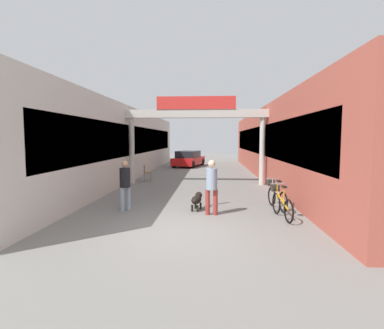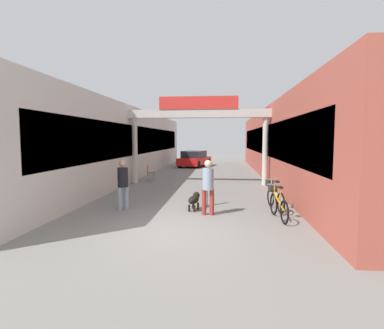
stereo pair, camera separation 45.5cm
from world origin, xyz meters
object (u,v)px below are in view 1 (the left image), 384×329
pedestrian_with_dog (212,184)px  dog_on_leash (197,199)px  parked_car_red (189,159)px  bollard_post_metal (208,190)px  bicycle_silver_second (276,195)px  pedestrian_companion (125,182)px  cafe_chair_wood_nearer (146,171)px  bicycle_orange_nearest (281,203)px

pedestrian_with_dog → dog_on_leash: size_ratio=2.13×
parked_car_red → bollard_post_metal: bearing=-83.1°
bicycle_silver_second → bollard_post_metal: 2.29m
pedestrian_with_dog → parked_car_red: size_ratio=0.39×
pedestrian_companion → dog_on_leash: 2.41m
bicycle_silver_second → cafe_chair_wood_nearer: bicycle_silver_second is taller
cafe_chair_wood_nearer → pedestrian_companion: bearing=-83.4°
bicycle_orange_nearest → parked_car_red: size_ratio=0.39×
pedestrian_with_dog → bicycle_silver_second: pedestrian_with_dog is taller
bollard_post_metal → cafe_chair_wood_nearer: 6.87m
pedestrian_with_dog → bicycle_orange_nearest: (2.06, -0.16, -0.53)m
bollard_post_metal → parked_car_red: bearing=96.9°
bicycle_silver_second → parked_car_red: parked_car_red is taller
pedestrian_companion → bicycle_silver_second: size_ratio=0.98×
bicycle_orange_nearest → pedestrian_with_dog: bearing=175.5°
dog_on_leash → cafe_chair_wood_nearer: bearing=115.4°
dog_on_leash → bollard_post_metal: bollard_post_metal is taller
bicycle_orange_nearest → bicycle_silver_second: bearing=84.8°
bicycle_orange_nearest → bicycle_silver_second: 1.16m
pedestrian_companion → cafe_chair_wood_nearer: 6.82m
cafe_chair_wood_nearer → bicycle_orange_nearest: bearing=-52.4°
bollard_post_metal → bicycle_orange_nearest: bearing=-32.9°
dog_on_leash → bicycle_silver_second: bicycle_silver_second is taller
dog_on_leash → pedestrian_companion: bearing=-174.7°
pedestrian_companion → parked_car_red: 15.70m
bicycle_orange_nearest → cafe_chair_wood_nearer: (-5.65, 7.32, 0.10)m
bollard_post_metal → parked_car_red: 14.94m
bicycle_silver_second → dog_on_leash: bearing=-171.8°
pedestrian_companion → bicycle_silver_second: (4.97, 0.60, -0.50)m
pedestrian_companion → dog_on_leash: bearing=5.3°
pedestrian_with_dog → bollard_post_metal: size_ratio=1.50×
bicycle_silver_second → pedestrian_with_dog: bearing=-155.3°
dog_on_leash → bollard_post_metal: size_ratio=0.70×
dog_on_leash → bicycle_silver_second: (2.64, 0.38, 0.09)m
pedestrian_with_dog → cafe_chair_wood_nearer: pedestrian_with_dog is taller
bicycle_orange_nearest → parked_car_red: parked_car_red is taller
dog_on_leash → bollard_post_metal: bearing=59.5°
pedestrian_with_dog → bicycle_orange_nearest: bearing=-4.5°
pedestrian_with_dog → pedestrian_companion: bearing=171.9°
pedestrian_companion → bicycle_orange_nearest: bearing=-6.6°
pedestrian_companion → bicycle_orange_nearest: pedestrian_companion is taller
pedestrian_with_dog → cafe_chair_wood_nearer: size_ratio=1.90×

